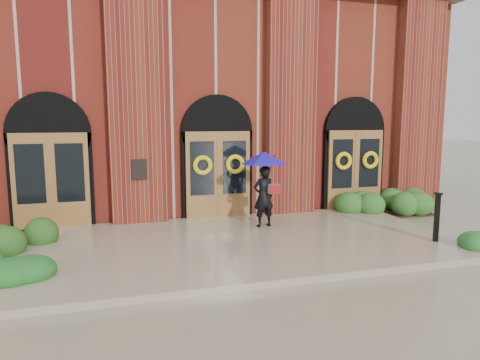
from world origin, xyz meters
name	(u,v)px	position (x,y,z in m)	size (l,w,h in m)	color
ground	(245,248)	(0.00, 0.00, 0.00)	(90.00, 90.00, 0.00)	gray
landing	(243,243)	(0.00, 0.15, 0.07)	(10.00, 5.30, 0.15)	gray
church_building	(184,107)	(0.00, 8.78, 3.50)	(16.20, 12.53, 7.00)	maroon
man_with_umbrella	(264,174)	(0.89, 1.23, 1.56)	(1.45, 1.45, 2.01)	black
metal_post	(437,216)	(4.30, -1.25, 0.76)	(0.20, 0.20, 1.16)	black
hedge_wall_right	(382,203)	(5.20, 2.18, 0.36)	(2.79, 1.12, 0.72)	#29581F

